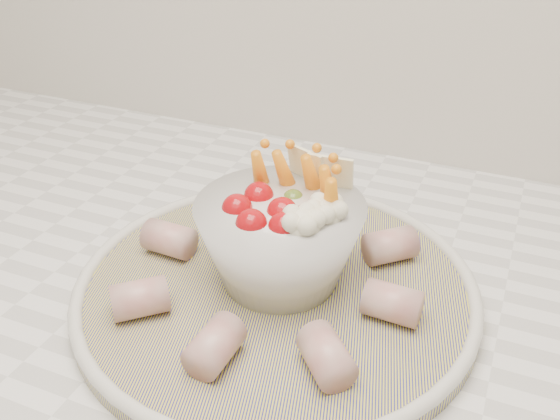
% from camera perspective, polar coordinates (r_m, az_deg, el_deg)
% --- Properties ---
extents(serving_platter, '(0.43, 0.43, 0.02)m').
position_cam_1_polar(serving_platter, '(0.56, -0.35, -7.10)').
color(serving_platter, navy).
rests_on(serving_platter, kitchen_counter).
extents(veggie_bowl, '(0.15, 0.15, 0.11)m').
position_cam_1_polar(veggie_bowl, '(0.54, 0.15, -2.53)').
color(veggie_bowl, silver).
rests_on(veggie_bowl, serving_platter).
extents(cured_meat_rolls, '(0.26, 0.27, 0.03)m').
position_cam_1_polar(cured_meat_rolls, '(0.55, -0.41, -5.43)').
color(cured_meat_rolls, '#AA514E').
rests_on(cured_meat_rolls, serving_platter).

